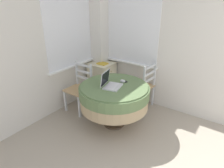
{
  "coord_description": "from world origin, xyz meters",
  "views": [
    {
      "loc": [
        -1.31,
        0.63,
        2.03
      ],
      "look_at": [
        1.19,
        2.4,
        0.66
      ],
      "focal_mm": 32.0,
      "sensor_mm": 36.0,
      "label": 1
    }
  ],
  "objects": [
    {
      "name": "computer_mouse",
      "position": [
        1.21,
        2.21,
        0.75
      ],
      "size": [
        0.06,
        0.1,
        0.05
      ],
      "color": "silver",
      "rests_on": "round_dining_table"
    },
    {
      "name": "corner_cabinet",
      "position": [
        1.82,
        3.11,
        0.36
      ],
      "size": [
        0.47,
        0.5,
        0.72
      ],
      "color": "beige",
      "rests_on": "ground_plane"
    },
    {
      "name": "round_dining_table",
      "position": [
        1.04,
        2.25,
        0.56
      ],
      "size": [
        1.12,
        1.12,
        0.72
      ],
      "color": "#4C3D2D",
      "rests_on": "ground_plane"
    },
    {
      "name": "laptop",
      "position": [
        0.97,
        2.28,
        0.78
      ],
      "size": [
        0.35,
        0.33,
        0.25
      ],
      "color": "silver",
      "rests_on": "round_dining_table"
    },
    {
      "name": "dining_chair_near_right_window",
      "position": [
        1.83,
        2.14,
        0.44
      ],
      "size": [
        0.46,
        0.43,
        0.91
      ],
      "color": "tan",
      "rests_on": "ground_plane"
    },
    {
      "name": "book_on_cabinet",
      "position": [
        1.77,
        3.06,
        0.73
      ],
      "size": [
        0.16,
        0.19,
        0.02
      ],
      "color": "gold",
      "rests_on": "corner_cabinet"
    },
    {
      "name": "dining_chair_near_back_window",
      "position": [
        1.07,
        3.05,
        0.44
      ],
      "size": [
        0.4,
        0.42,
        0.91
      ],
      "color": "tan",
      "rests_on": "ground_plane"
    },
    {
      "name": "corner_room_shell",
      "position": [
        1.24,
        2.16,
        1.28
      ],
      "size": [
        4.34,
        5.25,
        2.55
      ],
      "color": "silver",
      "rests_on": "ground_plane"
    },
    {
      "name": "cell_phone",
      "position": [
        1.27,
        2.21,
        0.73
      ],
      "size": [
        0.09,
        0.12,
        0.01
      ],
      "color": "black",
      "rests_on": "round_dining_table"
    }
  ]
}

